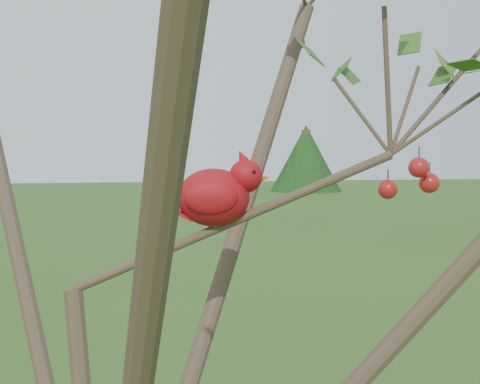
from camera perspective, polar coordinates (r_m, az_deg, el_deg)
The scene contains 3 objects.
crabapple_tree at distance 1.14m, azimuth -10.85°, elevation -0.92°, with size 2.35×2.05×2.95m.
cardinal at distance 1.25m, azimuth -1.94°, elevation -0.20°, with size 0.23×0.12×0.16m.
distant_trees at distance 26.00m, azimuth -13.14°, elevation 2.10°, with size 38.28×13.47×3.23m.
Camera 1 is at (0.04, -1.16, 2.22)m, focal length 50.00 mm.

